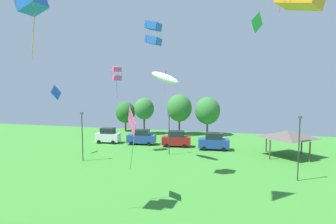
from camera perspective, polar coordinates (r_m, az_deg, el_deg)
kite_flying_2 at (r=33.17m, az=-0.74°, el=7.49°), size 4.54×2.75×3.08m
kite_flying_4 at (r=33.01m, az=18.83°, el=17.97°), size 1.42×2.02×2.40m
kite_flying_6 at (r=39.69m, az=-23.19°, el=3.93°), size 0.73×2.19×2.13m
kite_flying_7 at (r=38.47m, az=-11.12°, el=8.21°), size 1.66×1.66×4.55m
kite_flying_10 at (r=26.89m, az=-3.22°, el=16.73°), size 1.60×1.49×2.37m
kite_flying_11 at (r=21.31m, az=-7.89°, el=-2.63°), size 1.52×2.07×5.10m
parked_car_leftmost at (r=46.60m, az=-12.94°, el=-5.02°), size 4.22×2.34×2.66m
parked_car_second_from_left at (r=44.41m, az=-5.81°, el=-5.48°), size 4.89×2.36×2.53m
parked_car_third_from_left at (r=42.54m, az=1.82°, el=-5.90°), size 4.73×2.32×2.56m
parked_car_rightmost_in_row at (r=40.93m, az=9.93°, el=-6.35°), size 4.77×2.40×2.64m
park_pavilion at (r=39.65m, az=24.47°, el=-4.45°), size 6.20×5.64×3.60m
light_post_0 at (r=37.28m, az=0.24°, el=-4.24°), size 0.36×0.20×5.80m
light_post_1 at (r=29.54m, az=26.61°, el=-6.38°), size 0.36×0.20×6.60m
light_post_2 at (r=35.57m, az=-18.17°, el=-4.48°), size 0.36×0.20×6.34m
treeline_tree_0 at (r=58.69m, az=-9.25°, el=-0.06°), size 4.30×4.30×6.58m
treeline_tree_1 at (r=54.27m, az=-5.22°, el=0.71°), size 4.07×4.07×7.53m
treeline_tree_2 at (r=53.47m, az=2.48°, el=0.89°), size 5.07×5.07×8.28m
treeline_tree_3 at (r=53.33m, az=8.59°, el=0.29°), size 5.04×5.04×7.76m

